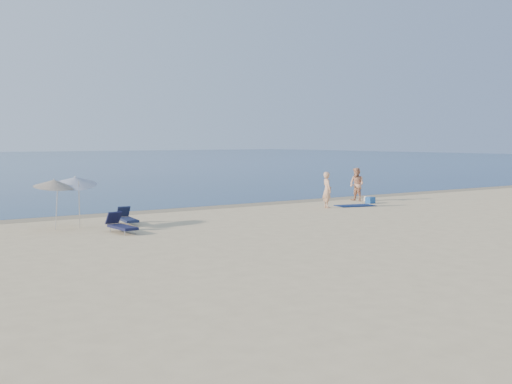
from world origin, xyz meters
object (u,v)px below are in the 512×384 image
person_left (327,190)px  umbrella_near (75,181)px  person_right (357,184)px  blue_cooler (370,200)px

person_left → umbrella_near: size_ratio=0.83×
person_right → blue_cooler: (-0.27, -1.36, -0.77)m
person_left → umbrella_near: umbrella_near is taller
person_right → blue_cooler: bearing=-14.3°
blue_cooler → person_right: bearing=69.7°
person_right → umbrella_near: (-16.76, -1.67, 0.91)m
person_left → person_right: 4.12m
person_left → blue_cooler: bearing=-65.2°
person_left → blue_cooler: person_left is taller
umbrella_near → person_left: bearing=20.5°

